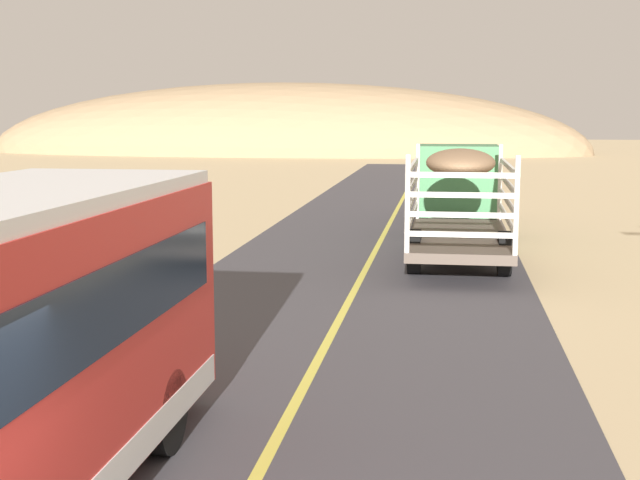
{
  "coord_description": "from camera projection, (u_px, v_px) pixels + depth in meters",
  "views": [
    {
      "loc": [
        2.01,
        -4.94,
        4.0
      ],
      "look_at": [
        0.0,
        8.59,
        1.94
      ],
      "focal_mm": 48.42,
      "sensor_mm": 36.0,
      "label": 1
    }
  ],
  "objects": [
    {
      "name": "livestock_truck",
      "position": [
        458.0,
        187.0,
        25.28
      ],
      "size": [
        2.53,
        9.7,
        3.02
      ],
      "color": "#3F7F4C",
      "rests_on": "road_surface"
    },
    {
      "name": "distant_hill",
      "position": [
        280.0,
        153.0,
        82.05
      ],
      "size": [
        57.86,
        17.8,
        13.25
      ],
      "primitive_type": "ellipsoid",
      "color": "#997C5A",
      "rests_on": "ground"
    },
    {
      "name": "car_far",
      "position": [
        448.0,
        189.0,
        32.2
      ],
      "size": [
        1.9,
        4.62,
        1.93
      ],
      "color": "silver",
      "rests_on": "road_surface"
    }
  ]
}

